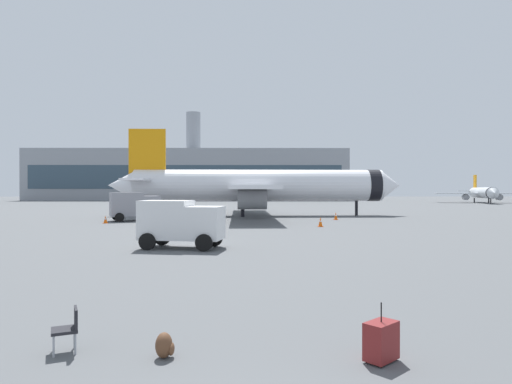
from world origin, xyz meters
name	(u,v)px	position (x,y,z in m)	size (l,w,h in m)	color
airplane_at_gate	(257,186)	(0.59, 50.70, 3.66)	(35.69, 32.13, 10.50)	white
airplane_taxiing	(483,193)	(54.51, 102.17, 2.41)	(21.14, 23.19, 6.91)	silver
service_truck	(134,205)	(-12.00, 41.75, 1.61)	(5.28, 4.04, 2.90)	gray
cargo_van	(181,222)	(-3.83, 20.28, 1.45)	(4.68, 2.97, 2.60)	white
safety_cone_near	(105,219)	(-13.85, 38.44, 0.36)	(0.44, 0.44, 0.73)	#F2590C
safety_cone_mid	(336,216)	(8.83, 43.22, 0.41)	(0.44, 0.44, 0.82)	#F2590C
safety_cone_far	(178,212)	(-9.08, 51.20, 0.39)	(0.44, 0.44, 0.79)	#F2590C
safety_cone_outer	(320,222)	(5.89, 34.41, 0.41)	(0.44, 0.44, 0.83)	#F2590C
rolling_suitcase	(381,341)	(2.48, 4.09, 0.39)	(0.74, 0.73, 1.10)	maroon
traveller_backpack	(165,346)	(-1.58, 4.31, 0.23)	(0.36, 0.40, 0.48)	brown
gate_chair	(69,327)	(-3.52, 4.63, 0.50)	(0.63, 0.63, 0.86)	black
terminal_building	(190,175)	(-19.28, 135.45, 7.62)	(94.05, 22.42, 27.04)	gray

